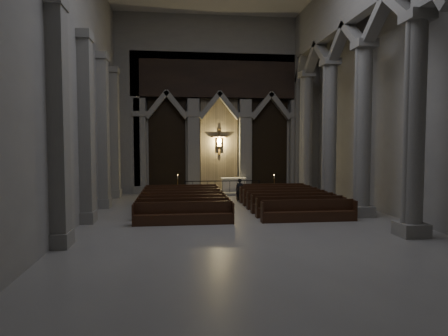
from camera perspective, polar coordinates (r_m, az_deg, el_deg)
name	(u,v)px	position (r m, az deg, el deg)	size (l,w,h in m)	color
room	(251,38)	(16.76, 3.86, 18.11)	(24.00, 24.10, 12.00)	gray
sanctuary_wall	(219,96)	(27.83, -0.66, 10.23)	(14.00, 0.77, 12.00)	gray
right_arcade	(366,44)	(19.76, 19.64, 16.34)	(1.00, 24.00, 12.00)	gray
left_pilasters	(96,132)	(19.81, -17.85, 4.90)	(0.60, 13.00, 8.03)	gray
sanctuary_step	(221,192)	(26.92, -0.43, -3.50)	(8.50, 2.60, 0.15)	gray
altar	(234,184)	(27.26, 1.39, -2.32)	(1.72, 0.69, 0.88)	silver
altar_rail	(222,185)	(26.06, -0.23, -2.47)	(4.95, 0.09, 0.97)	black
candle_stand_left	(178,191)	(25.08, -6.61, -3.32)	(0.24, 0.24, 1.43)	olive
candle_stand_right	(274,190)	(26.06, 7.17, -3.11)	(0.23, 0.23, 1.37)	olive
pews	(235,204)	(20.47, 1.64, -5.10)	(9.60, 7.35, 0.94)	black
worshipper	(240,190)	(23.40, 2.26, -3.14)	(0.48, 0.31, 1.32)	black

